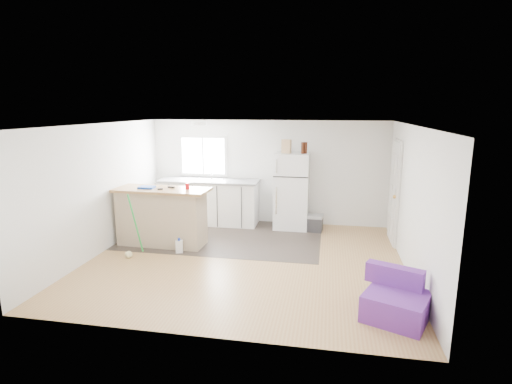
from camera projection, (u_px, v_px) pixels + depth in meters
room at (245, 195)px, 6.92m from camera, size 5.51×5.01×2.41m
vinyl_zone at (225, 236)px, 8.50m from camera, size 4.05×2.50×0.00m
window at (203, 156)px, 9.51m from camera, size 1.18×0.06×0.98m
interior_door at (395, 193)px, 7.97m from camera, size 0.11×0.92×2.10m
ceiling_fixture at (199, 124)px, 8.04m from camera, size 0.30×0.30×0.07m
kitchen_cabinets at (209, 201)px, 9.35m from camera, size 2.33×0.74×1.33m
peninsula at (162, 216)px, 7.88m from camera, size 1.87×0.77×1.14m
refrigerator at (292, 191)px, 8.93m from camera, size 0.75×0.72×1.70m
cooler at (312, 223)px, 8.81m from camera, size 0.51×0.37×0.37m
purple_seat at (396, 301)px, 5.16m from camera, size 0.97×0.97×0.62m
cleaner_jug at (179, 246)px, 7.49m from camera, size 0.15×0.13×0.29m
mop at (131, 245)px, 7.25m from camera, size 0.24×0.34×1.20m
red_cup at (187, 186)px, 7.69m from camera, size 0.11×0.11×0.12m
blue_tray at (147, 187)px, 7.79m from camera, size 0.30×0.23×0.04m
tool_a at (171, 187)px, 7.82m from camera, size 0.15×0.08×0.03m
tool_b at (160, 189)px, 7.66m from camera, size 0.11×0.08×0.03m
cardboard_box at (286, 146)px, 8.70m from camera, size 0.22×0.15×0.30m
bottle_left at (303, 148)px, 8.61m from camera, size 0.09×0.09×0.25m
bottle_right at (306, 148)px, 8.64m from camera, size 0.08×0.08×0.25m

